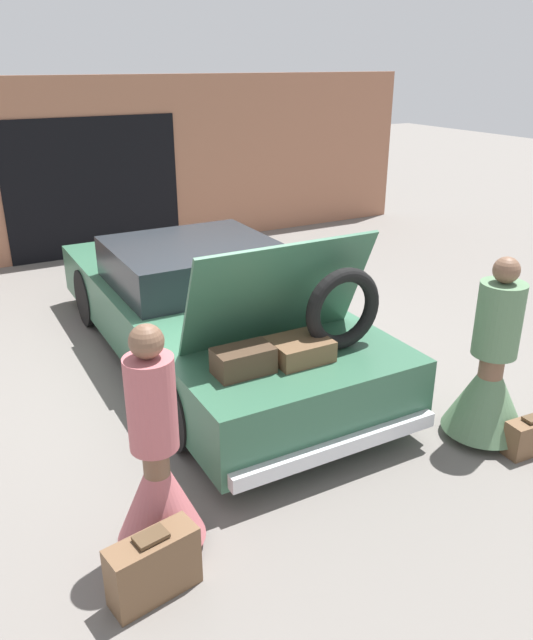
{
  "coord_description": "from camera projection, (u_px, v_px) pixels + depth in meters",
  "views": [
    {
      "loc": [
        -2.41,
        -5.73,
        3.01
      ],
      "look_at": [
        0.0,
        -1.35,
        0.92
      ],
      "focal_mm": 35.0,
      "sensor_mm": 36.0,
      "label": 1
    }
  ],
  "objects": [
    {
      "name": "ground_plane",
      "position": [
        208.0,
        355.0,
        6.87
      ],
      "size": [
        40.0,
        40.0,
        0.0
      ],
      "primitive_type": "plane",
      "color": "slate"
    },
    {
      "name": "garage_wall_back",
      "position": [
        91.0,
        169.0,
        9.96
      ],
      "size": [
        12.0,
        0.14,
        2.8
      ],
      "color": "#9E664C",
      "rests_on": "ground_plane"
    },
    {
      "name": "car",
      "position": [
        206.0,
        308.0,
        6.65
      ],
      "size": [
        1.97,
        4.99,
        1.71
      ],
      "color": "#336047",
      "rests_on": "ground_plane"
    },
    {
      "name": "person_left",
      "position": [
        157.0,
        474.0,
        3.97
      ],
      "size": [
        0.59,
        0.59,
        1.61
      ],
      "rotation": [
        0.0,
        0.0,
        -1.39
      ],
      "color": "brown",
      "rests_on": "ground_plane"
    },
    {
      "name": "person_right",
      "position": [
        490.0,
        377.0,
        5.19
      ],
      "size": [
        0.7,
        0.7,
        1.61
      ],
      "rotation": [
        0.0,
        0.0,
        1.72
      ],
      "color": "brown",
      "rests_on": "ground_plane"
    },
    {
      "name": "suitcase_beside_left_person",
      "position": [
        154.0,
        566.0,
        3.73
      ],
      "size": [
        0.58,
        0.3,
        0.45
      ],
      "color": "brown",
      "rests_on": "ground_plane"
    },
    {
      "name": "suitcase_beside_right_person",
      "position": [
        529.0,
        436.0,
        5.12
      ],
      "size": [
        0.43,
        0.2,
        0.33
      ],
      "color": "brown",
      "rests_on": "ground_plane"
    }
  ]
}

